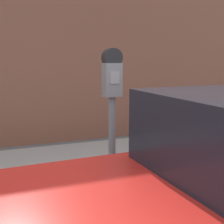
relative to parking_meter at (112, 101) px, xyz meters
name	(u,v)px	position (x,y,z in m)	size (l,w,h in m)	color
sidewalk	(53,182)	(-0.42, 0.98, -1.13)	(24.00, 2.80, 0.14)	#9E9B96
building_facade	(26,19)	(-0.42, 3.21, 1.09)	(24.00, 0.30, 4.59)	#935642
parking_meter	(112,101)	(0.00, 0.00, 0.00)	(0.18, 0.14, 1.56)	slate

